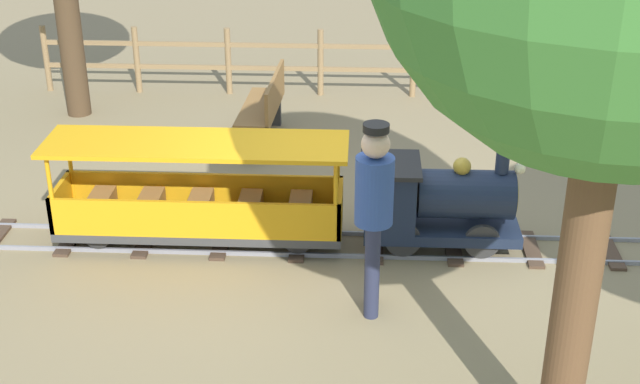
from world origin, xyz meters
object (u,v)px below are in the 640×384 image
Objects in this scene: locomotive at (434,201)px; passenger_car at (199,202)px; conductor_person at (374,205)px; park_bench at (264,109)px.

passenger_car is at bearing -90.00° from locomotive.
passenger_car is at bearing -123.78° from conductor_person.
conductor_person is at bearing -27.92° from locomotive.
passenger_car reaches higher than park_bench.
conductor_person is at bearing 19.34° from park_bench.
park_bench is at bearing -160.66° from conductor_person.
passenger_car is (0.00, -2.12, -0.07)m from locomotive.
locomotive is 3.05m from park_bench.
passenger_car is at bearing -7.63° from park_bench.
locomotive is at bearing 90.00° from passenger_car.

